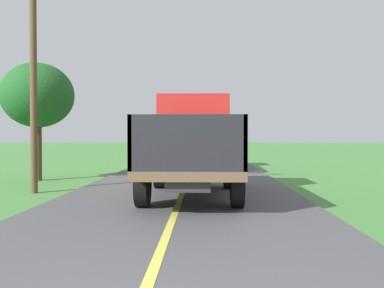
{
  "coord_description": "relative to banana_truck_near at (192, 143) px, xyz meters",
  "views": [
    {
      "loc": [
        0.6,
        -2.19,
        1.67
      ],
      "look_at": [
        0.2,
        11.39,
        1.4
      ],
      "focal_mm": 38.65,
      "sensor_mm": 36.0,
      "label": 1
    }
  ],
  "objects": [
    {
      "name": "utility_pole_roadside",
      "position": [
        -4.62,
        0.18,
        2.23
      ],
      "size": [
        2.48,
        0.2,
        6.69
      ],
      "color": "brown",
      "rests_on": "ground"
    },
    {
      "name": "banana_truck_far",
      "position": [
        -0.15,
        9.16,
        0.01
      ],
      "size": [
        2.38,
        5.82,
        2.8
      ],
      "color": "#2D2D30",
      "rests_on": "road_surface"
    },
    {
      "name": "roadside_tree_near_left",
      "position": [
        -5.86,
        3.5,
        1.7
      ],
      "size": [
        2.66,
        2.66,
        4.38
      ],
      "color": "#4C3823",
      "rests_on": "ground"
    },
    {
      "name": "banana_truck_near",
      "position": [
        0.0,
        0.0,
        0.0
      ],
      "size": [
        2.38,
        5.82,
        2.8
      ],
      "color": "#2D2D30",
      "rests_on": "road_surface"
    }
  ]
}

